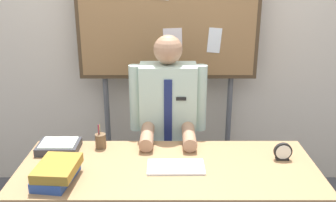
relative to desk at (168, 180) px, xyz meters
name	(u,v)px	position (x,y,z in m)	size (l,w,h in m)	color
back_wall	(168,32)	(0.00, 1.16, 0.70)	(6.40, 0.08, 2.70)	beige
desk	(168,180)	(0.00, 0.00, 0.00)	(1.77, 0.70, 0.74)	#9E754C
person	(168,138)	(0.00, 0.56, 0.02)	(0.55, 0.56, 1.42)	#2D2D33
bulletin_board	(168,18)	(0.00, 0.95, 0.84)	(1.41, 0.09, 2.02)	#4C3823
book_stack	(57,172)	(-0.61, -0.16, 0.15)	(0.24, 0.31, 0.11)	#2D4C99
open_notebook	(176,167)	(0.05, -0.02, 0.10)	(0.33, 0.18, 0.01)	white
desk_clock	(283,152)	(0.70, 0.08, 0.14)	(0.11, 0.04, 0.11)	black
pen_holder	(101,141)	(-0.44, 0.25, 0.14)	(0.07, 0.07, 0.16)	brown
paper_tray	(59,146)	(-0.70, 0.21, 0.12)	(0.26, 0.20, 0.06)	#333338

